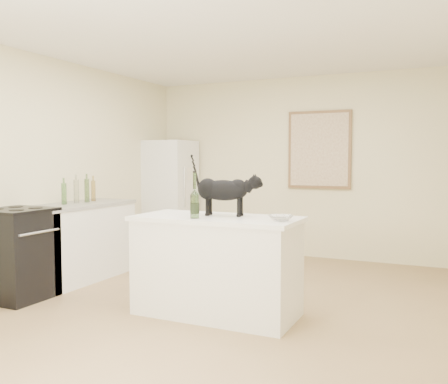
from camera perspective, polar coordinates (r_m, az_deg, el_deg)
floor at (r=4.79m, az=-0.89°, el=-13.33°), size 5.50×5.50×0.00m
ceiling at (r=4.72m, az=-0.92°, el=18.39°), size 5.50×5.50×0.00m
wall_back at (r=7.15m, az=8.81°, el=2.90°), size 4.50×0.00×4.50m
wall_left at (r=5.92m, az=-20.92°, el=2.49°), size 0.00×5.50×5.50m
island_base at (r=4.46m, az=-0.86°, el=-8.90°), size 1.44×0.67×0.86m
island_top at (r=4.38m, az=-0.87°, el=-3.15°), size 1.50×0.70×0.04m
left_cabinets at (r=6.00m, az=-16.64°, el=-5.74°), size 0.60×1.40×0.86m
left_countertop at (r=5.95m, az=-16.73°, el=-1.46°), size 0.62×1.44×0.04m
stove at (r=5.38m, az=-23.09°, el=-6.79°), size 0.60×0.60×0.90m
fridge at (r=7.60m, az=-6.37°, el=-0.43°), size 0.68×0.68×1.70m
artwork_frame at (r=7.04m, az=11.11°, el=4.89°), size 0.90×0.03×1.10m
artwork_canvas at (r=7.02m, az=11.08°, el=4.89°), size 0.82×0.00×1.02m
black_cat at (r=4.42m, az=-0.10°, el=-0.12°), size 0.61×0.26×0.42m
wine_bottle at (r=4.24m, az=-3.47°, el=-0.65°), size 0.10×0.10×0.36m
glass_bowl at (r=4.07m, az=6.69°, el=-3.07°), size 0.27×0.27×0.05m
fridge_paper at (r=7.41m, az=-4.08°, el=2.14°), size 0.02×0.14×0.19m
counter_bottle_cluster at (r=5.99m, az=-16.52°, el=0.04°), size 0.12×0.54×0.28m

